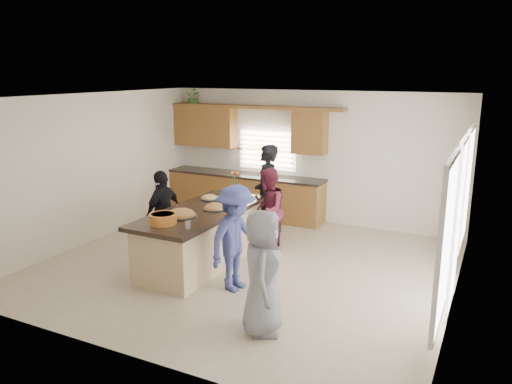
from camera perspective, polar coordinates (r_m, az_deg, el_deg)
The scene contains 18 objects.
floor at distance 8.48m, azimuth -1.21°, elevation -8.44°, with size 6.50×6.50×0.00m, color #C6B493.
room_shell at distance 7.96m, azimuth -1.28°, elevation 4.35°, with size 6.52×6.02×2.81m.
back_cabinetry at distance 11.19m, azimuth -1.44°, elevation 1.93°, with size 4.08×0.66×2.46m.
right_wall_glazing at distance 7.08m, azimuth 21.99°, elevation -2.48°, with size 0.06×4.00×2.25m.
island at distance 8.46m, azimuth -6.22°, elevation -5.29°, with size 1.18×2.71×0.95m.
platter_front at distance 7.95m, azimuth -8.59°, elevation -2.63°, with size 0.51×0.51×0.20m.
platter_mid at distance 8.30m, azimuth -4.71°, elevation -1.83°, with size 0.40×0.40×0.16m.
platter_back at distance 8.95m, azimuth -5.37°, elevation -0.70°, with size 0.32×0.32×0.13m.
salad_bowl at distance 7.63m, azimuth -10.58°, elevation -2.96°, with size 0.42×0.42×0.16m.
clear_cup at distance 7.36m, azimuth -7.78°, elevation -3.73°, with size 0.08×0.08×0.11m, color white.
plate_stack at distance 8.96m, azimuth -3.80°, elevation -0.67°, with size 0.21×0.21×0.05m, color #BA90D2.
flower_vase at distance 9.32m, azimuth -2.43°, elevation 1.21°, with size 0.14×0.14×0.42m.
potted_plant at distance 11.71m, azimuth -7.08°, elevation 10.70°, with size 0.36×0.31×0.40m, color #458033.
woman_left_back at distance 9.47m, azimuth 1.20°, elevation -0.14°, with size 0.68×0.44×1.86m, color black.
woman_left_mid at distance 8.94m, azimuth 1.37°, elevation -2.07°, with size 0.74×0.58×1.53m, color maroon.
woman_left_front at distance 8.93m, azimuth -10.55°, elevation -2.34°, with size 0.89×0.37×1.52m, color black.
woman_right_back at distance 7.36m, azimuth -2.34°, elevation -5.30°, with size 1.03×0.59×1.60m, color navy.
woman_right_front at distance 6.17m, azimuth 0.76°, elevation -9.18°, with size 0.78×0.51×1.59m, color slate.
Camera 1 is at (3.64, -6.96, 3.20)m, focal length 35.00 mm.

